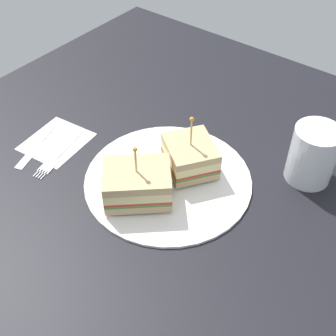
# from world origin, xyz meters

# --- Properties ---
(ground_plane) EXTENTS (0.95, 0.95, 0.02)m
(ground_plane) POSITION_xyz_m (0.00, 0.00, -0.01)
(ground_plane) COLOR black
(plate) EXTENTS (0.27, 0.27, 0.01)m
(plate) POSITION_xyz_m (0.00, 0.00, 0.00)
(plate) COLOR white
(plate) RESTS_ON ground_plane
(sandwich_half_front) EXTENTS (0.11, 0.11, 0.10)m
(sandwich_half_front) POSITION_xyz_m (0.01, 0.04, 0.03)
(sandwich_half_front) COLOR tan
(sandwich_half_front) RESTS_ON plate
(sandwich_half_back) EXTENTS (0.13, 0.12, 0.10)m
(sandwich_half_back) POSITION_xyz_m (-0.01, -0.06, 0.04)
(sandwich_half_back) COLOR tan
(sandwich_half_back) RESTS_ON plate
(drink_glass) EXTENTS (0.07, 0.07, 0.10)m
(drink_glass) POSITION_xyz_m (0.18, 0.15, 0.04)
(drink_glass) COLOR #B74C33
(drink_glass) RESTS_ON ground_plane
(napkin) EXTENTS (0.11, 0.12, 0.00)m
(napkin) POSITION_xyz_m (-0.22, -0.05, 0.00)
(napkin) COLOR beige
(napkin) RESTS_ON ground_plane
(fork) EXTENTS (0.04, 0.13, 0.00)m
(fork) POSITION_xyz_m (-0.19, -0.08, 0.00)
(fork) COLOR silver
(fork) RESTS_ON ground_plane
(knife) EXTENTS (0.05, 0.12, 0.00)m
(knife) POSITION_xyz_m (-0.23, -0.08, 0.00)
(knife) COLOR silver
(knife) RESTS_ON ground_plane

